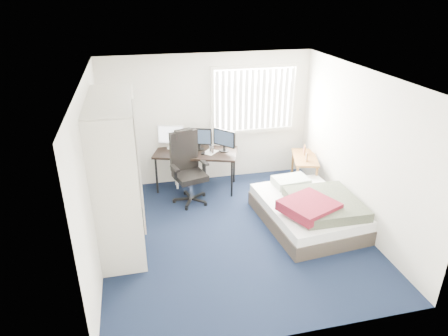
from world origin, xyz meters
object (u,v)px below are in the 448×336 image
object	(u,v)px
office_chair	(188,175)
nightstand	(305,160)
bed	(310,210)
desk	(196,150)

from	to	relation	value
office_chair	nightstand	bearing A→B (deg)	2.52
office_chair	bed	size ratio (longest dim) A/B	0.68
nightstand	bed	xyz separation A→B (m)	(-0.48, -1.37, -0.26)
desk	office_chair	distance (m)	0.59
office_chair	nightstand	xyz separation A→B (m)	(2.29, 0.10, 0.02)
office_chair	nightstand	distance (m)	2.29
bed	office_chair	bearing A→B (deg)	144.93
office_chair	bed	distance (m)	2.22
desk	bed	xyz separation A→B (m)	(1.57, -1.74, -0.52)
desk	office_chair	xyz separation A→B (m)	(-0.23, -0.47, -0.28)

